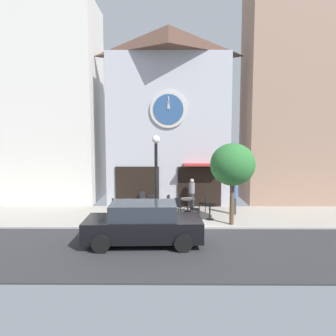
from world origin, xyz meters
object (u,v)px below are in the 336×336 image
at_px(cafe_table_near_door, 188,202).
at_px(pedestrian_grey, 192,193).
at_px(cafe_chair_outer, 193,207).
at_px(street_lamp, 156,180).
at_px(cafe_chair_under_awning, 116,206).
at_px(cafe_table_rightmost, 153,201).
at_px(cafe_chair_facing_street, 204,202).
at_px(cafe_chair_by_entrance, 142,204).
at_px(cafe_table_center, 128,203).
at_px(pedestrian_blue, 234,198).
at_px(parked_car_black, 144,224).
at_px(cafe_chair_near_tree, 179,205).
at_px(cafe_table_center_left, 210,209).
at_px(street_tree, 233,165).
at_px(cafe_chair_corner, 167,202).
at_px(cafe_chair_left_end, 143,198).

distance_m(cafe_table_near_door, pedestrian_grey, 1.02).
bearing_deg(cafe_chair_outer, street_lamp, -147.50).
bearing_deg(cafe_chair_under_awning, cafe_table_rightmost, 37.73).
bearing_deg(cafe_chair_facing_street, cafe_chair_by_entrance, -170.07).
xyz_separation_m(cafe_table_center, pedestrian_blue, (5.50, -0.17, 0.35)).
xyz_separation_m(cafe_table_center, cafe_chair_facing_street, (4.00, 0.32, 0.01)).
xyz_separation_m(cafe_chair_facing_street, pedestrian_blue, (1.49, -0.48, 0.33)).
relative_size(cafe_table_center, cafe_chair_facing_street, 0.80).
height_order(cafe_chair_by_entrance, parked_car_black, parked_car_black).
relative_size(cafe_chair_outer, cafe_chair_near_tree, 1.00).
bearing_deg(cafe_table_rightmost, cafe_table_center_left, -35.31).
distance_m(cafe_table_center, cafe_table_rightmost, 1.47).
height_order(street_tree, cafe_chair_near_tree, street_tree).
bearing_deg(pedestrian_blue, cafe_chair_corner, 170.80).
distance_m(cafe_table_center, cafe_chair_under_awning, 0.81).
xyz_separation_m(cafe_chair_corner, parked_car_black, (-0.80, -5.09, 0.23)).
xyz_separation_m(street_lamp, cafe_chair_by_entrance, (-0.81, 1.84, -1.53)).
bearing_deg(cafe_table_rightmost, cafe_chair_by_entrance, -114.52).
xyz_separation_m(street_lamp, cafe_chair_near_tree, (1.07, 1.68, -1.53)).
bearing_deg(cafe_chair_corner, cafe_table_rightmost, 152.61).
xyz_separation_m(cafe_chair_near_tree, pedestrian_blue, (2.86, 0.24, 0.33)).
height_order(cafe_table_near_door, cafe_chair_corner, cafe_chair_corner).
height_order(cafe_table_center, cafe_chair_under_awning, cafe_chair_under_awning).
bearing_deg(cafe_chair_corner, pedestrian_grey, 29.51).
relative_size(cafe_table_center, cafe_table_center_left, 0.98).
distance_m(cafe_table_center_left, cafe_chair_left_end, 4.33).
xyz_separation_m(street_tree, cafe_chair_left_end, (-4.34, 3.44, -2.20)).
bearing_deg(parked_car_black, cafe_table_near_door, 68.79).
relative_size(cafe_chair_corner, parked_car_black, 0.21).
xyz_separation_m(cafe_chair_outer, pedestrian_blue, (2.14, 0.79, 0.33)).
relative_size(cafe_chair_corner, pedestrian_grey, 0.54).
bearing_deg(cafe_table_rightmost, pedestrian_blue, -12.78).
relative_size(cafe_table_near_door, parked_car_black, 0.18).
bearing_deg(cafe_chair_left_end, cafe_chair_outer, -40.98).
height_order(cafe_chair_left_end, parked_car_black, parked_car_black).
xyz_separation_m(pedestrian_blue, pedestrian_grey, (-2.07, 1.36, 0.00)).
xyz_separation_m(cafe_chair_facing_street, pedestrian_grey, (-0.58, 0.88, 0.33)).
bearing_deg(cafe_chair_left_end, cafe_chair_facing_street, -17.55).
distance_m(street_tree, cafe_chair_by_entrance, 5.13).
xyz_separation_m(cafe_table_near_door, cafe_chair_facing_street, (0.86, 0.05, -0.01)).
distance_m(cafe_chair_facing_street, cafe_chair_by_entrance, 3.29).
xyz_separation_m(cafe_table_near_door, pedestrian_grey, (0.28, 0.93, 0.32)).
bearing_deg(cafe_table_center_left, parked_car_black, -130.11).
bearing_deg(parked_car_black, cafe_chair_under_awning, 113.30).
relative_size(street_lamp, pedestrian_blue, 2.42).
distance_m(cafe_table_center_left, cafe_chair_outer, 0.82).
distance_m(street_lamp, pedestrian_grey, 3.95).
bearing_deg(pedestrian_grey, cafe_table_near_door, -106.78).
distance_m(cafe_table_near_door, cafe_table_center_left, 1.80).
distance_m(cafe_table_rightmost, cafe_chair_near_tree, 1.85).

